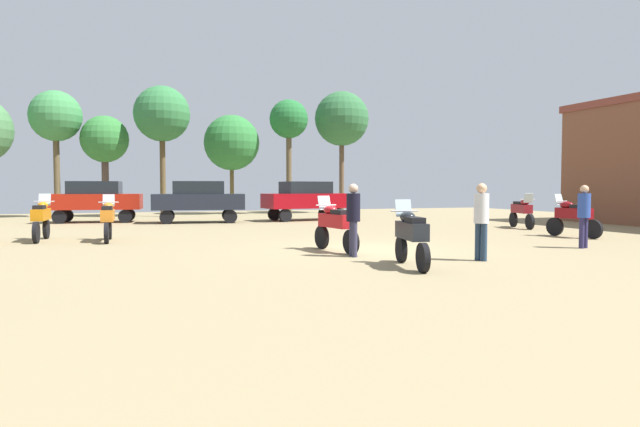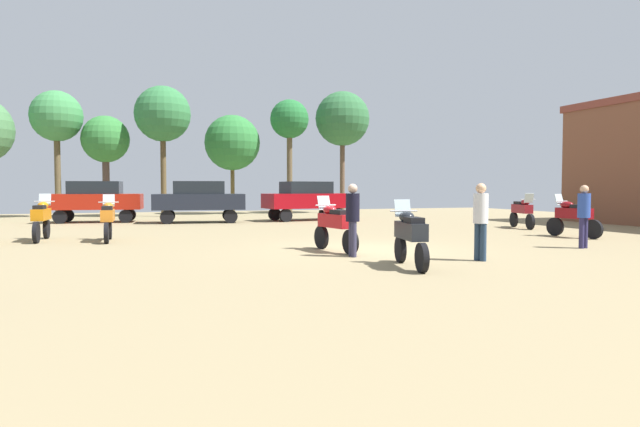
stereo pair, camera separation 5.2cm
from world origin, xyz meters
name	(u,v)px [view 1 (the left image)]	position (x,y,z in m)	size (l,w,h in m)	color
ground_plane	(363,250)	(0.00, 0.00, 0.01)	(44.00, 52.00, 0.02)	#8F7E59
motorcycle_1	(411,234)	(-0.34, -3.27, 0.73)	(0.72, 2.12, 1.44)	black
motorcycle_2	(335,224)	(-0.82, -0.03, 0.74)	(0.67, 2.18, 1.47)	black
motorcycle_3	(41,218)	(-8.59, 5.81, 0.76)	(0.62, 2.29, 1.50)	black
motorcycle_7	(573,216)	(8.36, 1.16, 0.74)	(0.69, 2.09, 1.48)	black
motorcycle_8	(108,218)	(-6.59, 4.94, 0.75)	(0.62, 2.16, 1.48)	black
motorcycle_9	(522,211)	(9.55, 5.17, 0.74)	(0.80, 2.16, 1.47)	black
car_1	(199,198)	(-2.71, 13.32, 1.19)	(4.48, 2.28, 2.00)	black
car_2	(306,198)	(2.74, 13.38, 1.19)	(4.50, 2.35, 2.00)	black
car_3	(95,198)	(-7.42, 15.24, 1.19)	(4.48, 2.30, 2.00)	black
person_1	(481,215)	(1.69, -2.92, 1.08)	(0.42, 0.42, 1.80)	#22364F
person_2	(584,211)	(6.01, -1.65, 1.06)	(0.41, 0.41, 1.77)	#28244B
person_3	(353,214)	(-0.81, -1.24, 1.07)	(0.36, 0.36, 1.79)	#32314A
tree_1	(342,119)	(7.57, 20.44, 6.22)	(3.58, 3.58, 8.03)	brown
tree_4	(105,140)	(-7.09, 20.72, 4.44)	(2.70, 2.70, 5.85)	#4F3E36
tree_5	(232,143)	(0.41, 21.39, 4.55)	(3.51, 3.51, 6.29)	brown
tree_6	(162,115)	(-3.93, 19.79, 5.94)	(3.22, 3.22, 7.58)	brown
tree_7	(289,121)	(3.87, 20.25, 5.93)	(2.45, 2.45, 7.28)	brown
tree_8	(56,117)	(-9.65, 20.83, 5.67)	(2.85, 2.85, 7.15)	brown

